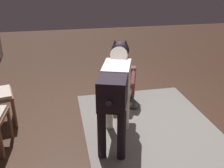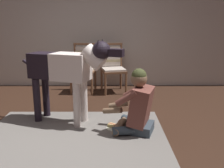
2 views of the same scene
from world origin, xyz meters
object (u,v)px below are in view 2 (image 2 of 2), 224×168
object	(u,v)px
hot_dog_on_plate	(114,126)
large_dog	(67,69)
dining_chair_right_of_pair	(113,65)
person_sitting_on_floor	(137,106)
dining_chair_left_of_pair	(84,65)

from	to	relation	value
hot_dog_on_plate	large_dog	bearing A→B (deg)	161.05
dining_chair_right_of_pair	person_sitting_on_floor	distance (m)	2.03
dining_chair_right_of_pair	hot_dog_on_plate	size ratio (longest dim) A/B	4.38
dining_chair_left_of_pair	large_dog	xyz separation A→B (m)	(-0.05, -1.67, 0.23)
dining_chair_left_of_pair	large_dog	world-z (taller)	large_dog
dining_chair_left_of_pair	person_sitting_on_floor	bearing A→B (deg)	-65.84
person_sitting_on_floor	large_dog	world-z (taller)	large_dog
large_dog	hot_dog_on_plate	distance (m)	1.02
dining_chair_right_of_pair	hot_dog_on_plate	world-z (taller)	dining_chair_right_of_pair
dining_chair_left_of_pair	hot_dog_on_plate	xyz separation A→B (m)	(0.60, -1.90, -0.52)
dining_chair_right_of_pair	large_dog	bearing A→B (deg)	-110.71
hot_dog_on_plate	dining_chair_left_of_pair	bearing A→B (deg)	107.63
large_dog	hot_dog_on_plate	xyz separation A→B (m)	(0.65, -0.22, -0.75)
dining_chair_left_of_pair	large_dog	size ratio (longest dim) A/B	0.67
person_sitting_on_floor	dining_chair_right_of_pair	bearing A→B (deg)	98.93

